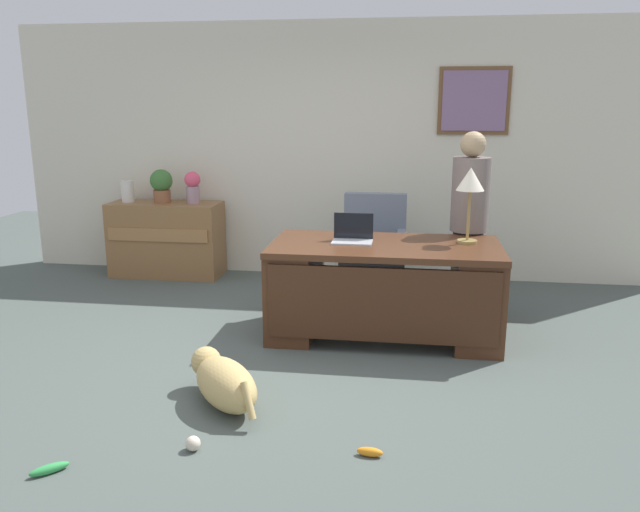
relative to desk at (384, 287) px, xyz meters
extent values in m
plane|color=#4C5651|center=(-0.64, -0.69, -0.42)|extent=(12.00, 12.00, 0.00)
cube|color=beige|center=(-0.64, 1.91, 0.93)|extent=(7.00, 0.12, 2.70)
cube|color=brown|center=(0.79, 1.84, 1.47)|extent=(0.72, 0.03, 0.67)
cube|color=gray|center=(0.79, 1.82, 1.47)|extent=(0.64, 0.01, 0.59)
cube|color=#4C2B19|center=(0.00, 0.03, 0.32)|extent=(1.82, 0.93, 0.05)
cube|color=#4C2B19|center=(-0.73, 0.03, -0.06)|extent=(0.36, 0.87, 0.72)
cube|color=#4C2B19|center=(0.73, 0.03, -0.06)|extent=(0.36, 0.87, 0.72)
cube|color=#412415|center=(0.00, -0.40, -0.02)|extent=(1.72, 0.04, 0.57)
cube|color=olive|center=(-2.45, 1.56, -0.01)|extent=(1.20, 0.48, 0.81)
cube|color=#A16F40|center=(-2.45, 1.31, 0.09)|extent=(1.10, 0.02, 0.14)
cube|color=slate|center=(-0.15, 0.92, -0.05)|extent=(0.60, 0.58, 0.18)
cylinder|color=black|center=(-0.15, 0.92, -0.28)|extent=(0.10, 0.10, 0.28)
cylinder|color=black|center=(-0.15, 0.92, -0.39)|extent=(0.52, 0.52, 0.05)
cube|color=slate|center=(-0.15, 1.16, 0.32)|extent=(0.60, 0.12, 0.55)
cube|color=slate|center=(-0.41, 0.92, 0.15)|extent=(0.08, 0.50, 0.22)
cube|color=slate|center=(0.11, 0.92, 0.15)|extent=(0.08, 0.50, 0.22)
cylinder|color=#262323|center=(0.69, 0.60, -0.03)|extent=(0.26, 0.26, 0.78)
cylinder|color=slate|center=(0.69, 0.60, 0.68)|extent=(0.32, 0.32, 0.63)
sphere|color=tan|center=(0.69, 0.60, 1.10)|extent=(0.22, 0.22, 0.22)
ellipsoid|color=tan|center=(-0.92, -1.38, -0.27)|extent=(0.63, 0.67, 0.30)
sphere|color=tan|center=(-1.12, -1.15, -0.23)|extent=(0.20, 0.20, 0.20)
cylinder|color=tan|center=(-0.71, -1.62, -0.25)|extent=(0.13, 0.14, 0.21)
cube|color=#B2B5BA|center=(-0.27, 0.03, 0.36)|extent=(0.32, 0.22, 0.01)
cube|color=black|center=(-0.27, 0.13, 0.47)|extent=(0.32, 0.01, 0.21)
cylinder|color=#9E8447|center=(0.65, 0.16, 0.36)|extent=(0.16, 0.16, 0.02)
cylinder|color=#9E8447|center=(0.65, 0.16, 0.57)|extent=(0.02, 0.02, 0.40)
cone|color=silver|center=(0.65, 0.16, 0.86)|extent=(0.22, 0.22, 0.18)
cylinder|color=#A38290|center=(-2.13, 1.56, 0.49)|extent=(0.14, 0.14, 0.19)
sphere|color=#ED4F6F|center=(-2.13, 1.56, 0.65)|extent=(0.17, 0.17, 0.17)
cylinder|color=silver|center=(-2.87, 1.56, 0.51)|extent=(0.14, 0.14, 0.23)
cylinder|color=brown|center=(-2.48, 1.56, 0.46)|extent=(0.18, 0.18, 0.14)
sphere|color=#3C7033|center=(-2.48, 1.56, 0.63)|extent=(0.24, 0.24, 0.24)
sphere|color=beige|center=(-0.95, -1.91, -0.38)|extent=(0.08, 0.08, 0.08)
ellipsoid|color=orange|center=(0.01, -1.83, -0.39)|extent=(0.15, 0.06, 0.05)
ellipsoid|color=green|center=(-1.61, -2.23, -0.39)|extent=(0.18, 0.17, 0.05)
camera|label=1|loc=(0.18, -4.87, 1.43)|focal=35.20mm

